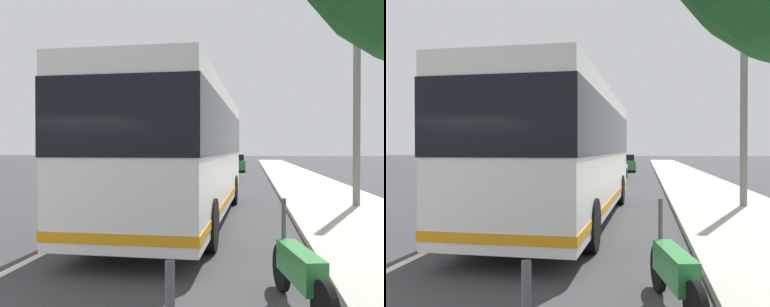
% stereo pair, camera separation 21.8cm
% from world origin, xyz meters
% --- Properties ---
extents(sidewalk_curb, '(110.00, 3.60, 0.14)m').
position_xyz_m(sidewalk_curb, '(10.00, -6.66, 0.07)').
color(sidewalk_curb, '#B2ADA3').
rests_on(sidewalk_curb, ground).
extents(lane_divider_line, '(110.00, 0.16, 0.01)m').
position_xyz_m(lane_divider_line, '(10.00, 0.00, 0.00)').
color(lane_divider_line, silver).
rests_on(lane_divider_line, ground).
extents(coach_bus, '(10.56, 2.73, 3.41)m').
position_xyz_m(coach_bus, '(8.28, -1.94, 1.96)').
color(coach_bus, silver).
rests_on(coach_bus, ground).
extents(motorcycle_nearest_curb, '(2.15, 0.52, 1.26)m').
position_xyz_m(motorcycle_nearest_curb, '(2.20, -4.33, 0.48)').
color(motorcycle_nearest_curb, black).
rests_on(motorcycle_nearest_curb, ground).
extents(car_ahead_same_lane, '(4.08, 1.99, 1.42)m').
position_xyz_m(car_ahead_same_lane, '(22.91, -1.91, 0.68)').
color(car_ahead_same_lane, gray).
rests_on(car_ahead_same_lane, ground).
extents(car_side_street, '(4.40, 2.02, 1.43)m').
position_xyz_m(car_side_street, '(32.54, -2.29, 0.68)').
color(car_side_street, '#2D7238').
rests_on(car_side_street, ground).
extents(utility_pole, '(0.22, 0.22, 7.06)m').
position_xyz_m(utility_pole, '(10.84, -7.04, 3.53)').
color(utility_pole, slate).
rests_on(utility_pole, ground).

